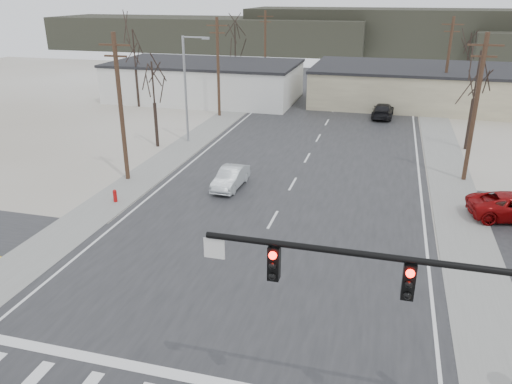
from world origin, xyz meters
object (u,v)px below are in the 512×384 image
fire_hydrant (115,196)px  sedan_crossing (231,178)px  car_far_b (327,73)px  traffic_signal_mast (449,318)px  car_far_a (383,110)px

fire_hydrant → sedan_crossing: bearing=34.5°
sedan_crossing → car_far_b: (0.15, 48.25, -0.05)m
traffic_signal_mast → sedan_crossing: bearing=122.6°
traffic_signal_mast → fire_hydrant: traffic_signal_mast is taller
car_far_b → fire_hydrant: bearing=-100.0°
traffic_signal_mast → fire_hydrant: bearing=141.9°
traffic_signal_mast → car_far_a: size_ratio=1.76×
traffic_signal_mast → fire_hydrant: size_ratio=10.29×
sedan_crossing → fire_hydrant: bearing=-142.9°
car_far_a → car_far_b: 26.57m
fire_hydrant → sedan_crossing: (6.26, 4.30, 0.28)m
fire_hydrant → car_far_b: (6.40, 52.56, 0.23)m
fire_hydrant → car_far_a: 31.70m
car_far_a → car_far_b: bearing=-66.9°
traffic_signal_mast → car_far_a: (-2.53, 41.82, -3.89)m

